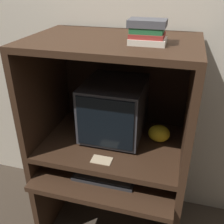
{
  "coord_description": "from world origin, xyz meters",
  "views": [
    {
      "loc": [
        0.39,
        -1.09,
        1.76
      ],
      "look_at": [
        -0.0,
        0.33,
        0.99
      ],
      "focal_mm": 42.0,
      "sensor_mm": 36.0,
      "label": 1
    }
  ],
  "objects_px": {
    "book_stack": "(147,32)",
    "crt_monitor": "(114,109)",
    "keyboard": "(104,178)",
    "snack_bag": "(159,134)",
    "mouse": "(146,183)"
  },
  "relations": [
    {
      "from": "book_stack",
      "to": "crt_monitor",
      "type": "bearing_deg",
      "value": 144.42
    },
    {
      "from": "keyboard",
      "to": "snack_bag",
      "type": "distance_m",
      "value": 0.46
    },
    {
      "from": "crt_monitor",
      "to": "snack_bag",
      "type": "xyz_separation_m",
      "value": [
        0.31,
        -0.0,
        -0.14
      ]
    },
    {
      "from": "keyboard",
      "to": "snack_bag",
      "type": "relative_size",
      "value": 2.76
    },
    {
      "from": "keyboard",
      "to": "snack_bag",
      "type": "height_order",
      "value": "snack_bag"
    },
    {
      "from": "snack_bag",
      "to": "book_stack",
      "type": "distance_m",
      "value": 0.7
    },
    {
      "from": "snack_bag",
      "to": "mouse",
      "type": "bearing_deg",
      "value": -97.29
    },
    {
      "from": "crt_monitor",
      "to": "mouse",
      "type": "bearing_deg",
      "value": -44.41
    },
    {
      "from": "keyboard",
      "to": "snack_bag",
      "type": "bearing_deg",
      "value": 43.65
    },
    {
      "from": "snack_bag",
      "to": "book_stack",
      "type": "xyz_separation_m",
      "value": [
        -0.1,
        -0.15,
        0.68
      ]
    },
    {
      "from": "keyboard",
      "to": "mouse",
      "type": "xyz_separation_m",
      "value": [
        0.26,
        0.02,
        0.0
      ]
    },
    {
      "from": "mouse",
      "to": "book_stack",
      "type": "distance_m",
      "value": 0.9
    },
    {
      "from": "crt_monitor",
      "to": "keyboard",
      "type": "height_order",
      "value": "crt_monitor"
    },
    {
      "from": "keyboard",
      "to": "book_stack",
      "type": "relative_size",
      "value": 2.02
    },
    {
      "from": "snack_bag",
      "to": "book_stack",
      "type": "relative_size",
      "value": 0.73
    }
  ]
}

